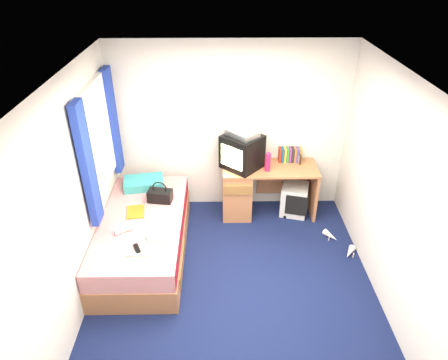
{
  "coord_description": "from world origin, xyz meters",
  "views": [
    {
      "loc": [
        -0.16,
        -3.34,
        3.41
      ],
      "look_at": [
        -0.1,
        0.7,
        0.98
      ],
      "focal_mm": 32.0,
      "sensor_mm": 36.0,
      "label": 1
    }
  ],
  "objects_px": {
    "water_bottle": "(123,229)",
    "remote_control": "(137,249)",
    "pillow": "(144,183)",
    "bed": "(144,235)",
    "white_heels": "(340,244)",
    "vcr": "(243,133)",
    "crt_tv": "(242,152)",
    "picture_frame": "(299,158)",
    "pink_water_bottle": "(268,163)",
    "magazine": "(136,212)",
    "desk": "(249,188)",
    "colour_swatch_fan": "(137,254)",
    "towel": "(163,234)",
    "handbag": "(160,195)",
    "storage_cube": "(294,199)",
    "aerosol_can": "(260,159)"
  },
  "relations": [
    {
      "from": "water_bottle",
      "to": "remote_control",
      "type": "bearing_deg",
      "value": -55.95
    },
    {
      "from": "pillow",
      "to": "bed",
      "type": "bearing_deg",
      "value": -83.67
    },
    {
      "from": "white_heels",
      "to": "vcr",
      "type": "bearing_deg",
      "value": 147.34
    },
    {
      "from": "crt_tv",
      "to": "vcr",
      "type": "bearing_deg",
      "value": 90.0
    },
    {
      "from": "picture_frame",
      "to": "pink_water_bottle",
      "type": "distance_m",
      "value": 0.52
    },
    {
      "from": "pillow",
      "to": "magazine",
      "type": "xyz_separation_m",
      "value": [
        -0.01,
        -0.6,
        -0.05
      ]
    },
    {
      "from": "vcr",
      "to": "desk",
      "type": "bearing_deg",
      "value": 45.61
    },
    {
      "from": "water_bottle",
      "to": "colour_swatch_fan",
      "type": "height_order",
      "value": "water_bottle"
    },
    {
      "from": "towel",
      "to": "handbag",
      "type": "bearing_deg",
      "value": 99.09
    },
    {
      "from": "handbag",
      "to": "towel",
      "type": "bearing_deg",
      "value": -71.88
    },
    {
      "from": "remote_control",
      "to": "desk",
      "type": "bearing_deg",
      "value": 24.04
    },
    {
      "from": "pink_water_bottle",
      "to": "remote_control",
      "type": "distance_m",
      "value": 2.07
    },
    {
      "from": "colour_swatch_fan",
      "to": "remote_control",
      "type": "xyz_separation_m",
      "value": [
        -0.02,
        0.09,
        0.0
      ]
    },
    {
      "from": "pillow",
      "to": "water_bottle",
      "type": "xyz_separation_m",
      "value": [
        -0.08,
        -0.99,
        -0.02
      ]
    },
    {
      "from": "storage_cube",
      "to": "pillow",
      "type": "bearing_deg",
      "value": -161.81
    },
    {
      "from": "towel",
      "to": "colour_swatch_fan",
      "type": "relative_size",
      "value": 1.3
    },
    {
      "from": "aerosol_can",
      "to": "pillow",
      "type": "bearing_deg",
      "value": -172.73
    },
    {
      "from": "vcr",
      "to": "magazine",
      "type": "relative_size",
      "value": 1.4
    },
    {
      "from": "crt_tv",
      "to": "picture_frame",
      "type": "xyz_separation_m",
      "value": [
        0.81,
        0.11,
        -0.16
      ]
    },
    {
      "from": "bed",
      "to": "colour_swatch_fan",
      "type": "distance_m",
      "value": 0.72
    },
    {
      "from": "bed",
      "to": "desk",
      "type": "height_order",
      "value": "desk"
    },
    {
      "from": "desk",
      "to": "towel",
      "type": "relative_size",
      "value": 4.56
    },
    {
      "from": "colour_swatch_fan",
      "to": "handbag",
      "type": "bearing_deg",
      "value": 83.18
    },
    {
      "from": "desk",
      "to": "towel",
      "type": "height_order",
      "value": "desk"
    },
    {
      "from": "remote_control",
      "to": "towel",
      "type": "bearing_deg",
      "value": 15.35
    },
    {
      "from": "pillow",
      "to": "pink_water_bottle",
      "type": "xyz_separation_m",
      "value": [
        1.67,
        0.05,
        0.27
      ]
    },
    {
      "from": "handbag",
      "to": "magazine",
      "type": "distance_m",
      "value": 0.38
    },
    {
      "from": "storage_cube",
      "to": "magazine",
      "type": "relative_size",
      "value": 1.61
    },
    {
      "from": "magazine",
      "to": "vcr",
      "type": "bearing_deg",
      "value": 29.5
    },
    {
      "from": "pillow",
      "to": "handbag",
      "type": "height_order",
      "value": "handbag"
    },
    {
      "from": "bed",
      "to": "colour_swatch_fan",
      "type": "height_order",
      "value": "colour_swatch_fan"
    },
    {
      "from": "crt_tv",
      "to": "handbag",
      "type": "relative_size",
      "value": 1.94
    },
    {
      "from": "handbag",
      "to": "remote_control",
      "type": "bearing_deg",
      "value": -89.46
    },
    {
      "from": "desk",
      "to": "remote_control",
      "type": "height_order",
      "value": "desk"
    },
    {
      "from": "remote_control",
      "to": "white_heels",
      "type": "xyz_separation_m",
      "value": [
        2.46,
        0.65,
        -0.51
      ]
    },
    {
      "from": "handbag",
      "to": "aerosol_can",
      "type": "bearing_deg",
      "value": 31.73
    },
    {
      "from": "towel",
      "to": "white_heels",
      "type": "bearing_deg",
      "value": 11.35
    },
    {
      "from": "handbag",
      "to": "colour_swatch_fan",
      "type": "distance_m",
      "value": 1.04
    },
    {
      "from": "bed",
      "to": "crt_tv",
      "type": "distance_m",
      "value": 1.68
    },
    {
      "from": "bed",
      "to": "colour_swatch_fan",
      "type": "relative_size",
      "value": 9.09
    },
    {
      "from": "handbag",
      "to": "white_heels",
      "type": "xyz_separation_m",
      "value": [
        2.32,
        -0.29,
        -0.58
      ]
    },
    {
      "from": "bed",
      "to": "remote_control",
      "type": "height_order",
      "value": "remote_control"
    },
    {
      "from": "aerosol_can",
      "to": "picture_frame",
      "type": "bearing_deg",
      "value": 6.25
    },
    {
      "from": "towel",
      "to": "crt_tv",
      "type": "bearing_deg",
      "value": 52.6
    },
    {
      "from": "magazine",
      "to": "water_bottle",
      "type": "relative_size",
      "value": 1.4
    },
    {
      "from": "bed",
      "to": "white_heels",
      "type": "height_order",
      "value": "bed"
    },
    {
      "from": "storage_cube",
      "to": "bed",
      "type": "bearing_deg",
      "value": -142.59
    },
    {
      "from": "bed",
      "to": "towel",
      "type": "distance_m",
      "value": 0.57
    },
    {
      "from": "desk",
      "to": "aerosol_can",
      "type": "distance_m",
      "value": 0.47
    },
    {
      "from": "storage_cube",
      "to": "crt_tv",
      "type": "xyz_separation_m",
      "value": [
        -0.77,
        0.02,
        0.76
      ]
    }
  ]
}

